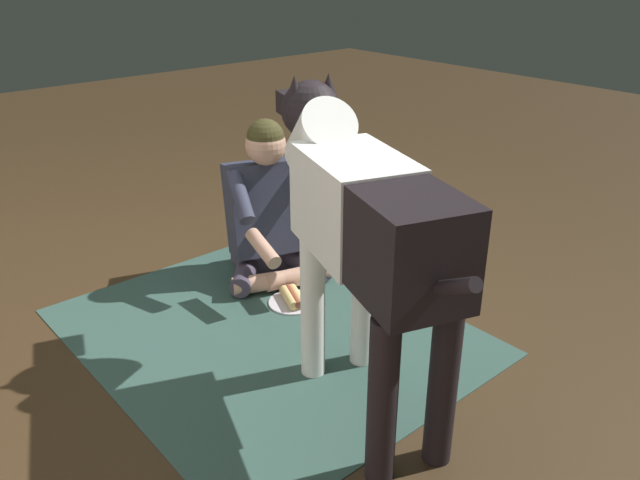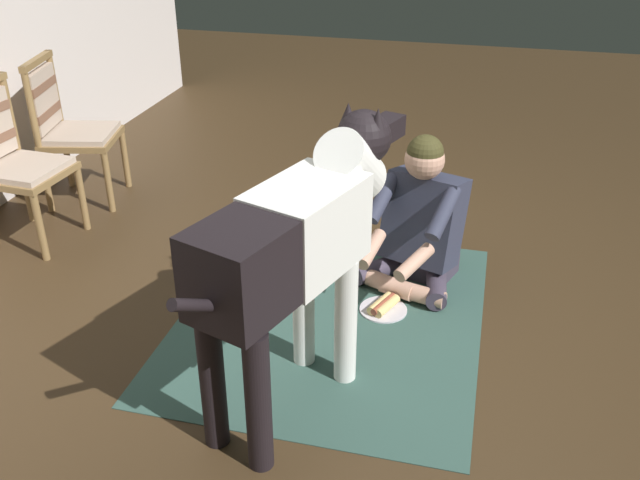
% 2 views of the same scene
% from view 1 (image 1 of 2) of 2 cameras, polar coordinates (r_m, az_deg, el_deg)
% --- Properties ---
extents(ground_plane, '(12.65, 12.65, 0.00)m').
position_cam_1_polar(ground_plane, '(3.25, -2.25, -5.61)').
color(ground_plane, '#3E2C19').
extents(area_rug, '(1.80, 1.52, 0.01)m').
position_cam_1_polar(area_rug, '(3.03, -4.65, -8.09)').
color(area_rug, '#345249').
rests_on(area_rug, ground).
extents(person_sitting_on_floor, '(0.72, 0.60, 0.86)m').
position_cam_1_polar(person_sitting_on_floor, '(3.41, -4.62, 2.44)').
color(person_sitting_on_floor, '#3E3646').
rests_on(person_sitting_on_floor, ground).
extents(large_dog, '(1.43, 0.63, 1.19)m').
position_cam_1_polar(large_dog, '(2.27, 3.65, 1.95)').
color(large_dog, white).
rests_on(large_dog, ground).
extents(hot_dog_on_plate, '(0.25, 0.25, 0.06)m').
position_cam_1_polar(hot_dog_on_plate, '(3.23, -2.43, -5.27)').
color(hot_dog_on_plate, silver).
rests_on(hot_dog_on_plate, ground).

